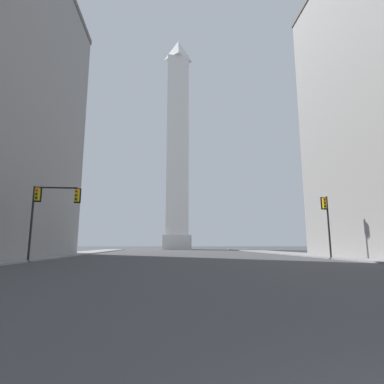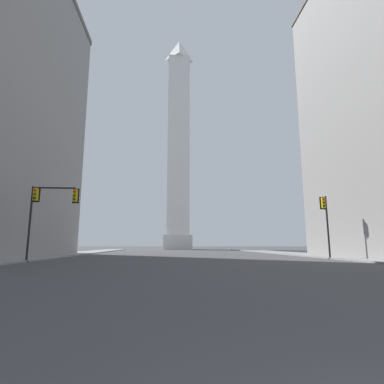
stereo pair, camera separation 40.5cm
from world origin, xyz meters
TOP-DOWN VIEW (x-y plane):
  - sidewalk_left at (-16.47, 30.87)m, footprint 5.00×102.91m
  - sidewalk_right at (16.47, 30.87)m, footprint 5.00×102.91m
  - obelisk at (0.00, 85.76)m, footprint 8.00×8.00m
  - traffic_light_mid_left at (-12.82, 25.64)m, footprint 4.13×0.50m
  - traffic_light_mid_right at (13.96, 28.83)m, footprint 0.77×0.50m

SIDE VIEW (x-z plane):
  - sidewalk_left at x=-16.47m, z-range 0.00..0.15m
  - sidewalk_right at x=16.47m, z-range 0.00..0.15m
  - traffic_light_mid_right at x=13.96m, z-range 1.00..7.42m
  - traffic_light_mid_left at x=-12.82m, z-range 1.65..8.11m
  - obelisk at x=0.00m, z-range -1.02..65.00m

